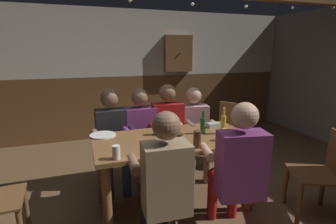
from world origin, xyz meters
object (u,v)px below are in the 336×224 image
(plate_0, at_px, (103,135))
(pint_glass_3, at_px, (166,144))
(pint_glass_0, at_px, (178,141))
(pint_glass_8, at_px, (197,139))
(pint_glass_1, at_px, (157,129))
(pint_glass_7, at_px, (176,125))
(pint_glass_4, at_px, (241,128))
(person_3, at_px, (194,128))
(bottle_1, at_px, (203,125))
(person_4, at_px, (164,181))
(table_candle, at_px, (172,130))
(pint_glass_2, at_px, (168,125))
(condiment_caddy, at_px, (213,125))
(pint_glass_6, at_px, (225,135))
(person_5, at_px, (237,167))
(person_1, at_px, (142,133))
(wall_dart_cabinet, at_px, (178,54))
(dining_table, at_px, (174,149))
(pint_glass_5, at_px, (116,152))
(person_2, at_px, (169,128))
(bottle_0, at_px, (223,124))
(person_0, at_px, (112,134))
(chair_empty_near_left, at_px, (324,172))
(chair_empty_far_end, at_px, (228,130))

(plate_0, distance_m, pint_glass_3, 0.80)
(pint_glass_0, relative_size, pint_glass_8, 0.96)
(pint_glass_1, bearing_deg, pint_glass_7, 20.06)
(plate_0, height_order, pint_glass_4, pint_glass_4)
(person_3, xyz_separation_m, pint_glass_0, (-0.60, -0.94, 0.20))
(person_3, distance_m, bottle_1, 0.68)
(person_4, distance_m, table_candle, 0.85)
(pint_glass_1, xyz_separation_m, pint_glass_2, (0.16, 0.10, 0.00))
(pint_glass_1, relative_size, pint_glass_2, 0.97)
(person_4, xyz_separation_m, condiment_caddy, (0.88, 0.84, 0.13))
(pint_glass_4, distance_m, pint_glass_6, 0.28)
(pint_glass_4, bearing_deg, pint_glass_6, -159.08)
(pint_glass_3, distance_m, pint_glass_6, 0.65)
(person_5, xyz_separation_m, pint_glass_4, (0.37, 0.49, 0.16))
(person_1, xyz_separation_m, person_3, (0.71, 0.00, -0.01))
(person_1, xyz_separation_m, wall_dart_cabinet, (1.20, 1.87, 0.93))
(dining_table, relative_size, wall_dart_cabinet, 2.30)
(person_4, bearing_deg, bottle_1, 48.55)
(person_4, height_order, person_5, person_5)
(plate_0, relative_size, pint_glass_0, 1.76)
(person_1, height_order, pint_glass_5, person_1)
(pint_glass_0, distance_m, pint_glass_8, 0.19)
(dining_table, xyz_separation_m, condiment_caddy, (0.56, 0.20, 0.15))
(person_1, distance_m, person_2, 0.35)
(bottle_0, bearing_deg, pint_glass_3, -158.85)
(pint_glass_3, bearing_deg, person_0, 109.25)
(person_2, bearing_deg, wall_dart_cabinet, -107.90)
(bottle_0, height_order, pint_glass_6, bottle_0)
(table_candle, distance_m, pint_glass_7, 0.15)
(pint_glass_6, bearing_deg, pint_glass_3, -171.75)
(pint_glass_0, bearing_deg, condiment_caddy, 38.57)
(dining_table, bearing_deg, pint_glass_3, -120.84)
(pint_glass_7, bearing_deg, wall_dart_cabinet, 68.25)
(chair_empty_near_left, xyz_separation_m, bottle_0, (-0.80, 0.59, 0.41))
(person_1, height_order, condiment_caddy, person_1)
(pint_glass_0, bearing_deg, dining_table, 76.51)
(chair_empty_near_left, xyz_separation_m, chair_empty_far_end, (-0.14, 1.51, 0.00))
(dining_table, relative_size, person_2, 1.30)
(person_3, relative_size, chair_empty_far_end, 1.34)
(pint_glass_0, relative_size, pint_glass_6, 1.24)
(chair_empty_far_end, distance_m, pint_glass_6, 1.39)
(dining_table, distance_m, pint_glass_6, 0.54)
(pint_glass_2, relative_size, pint_glass_8, 0.77)
(person_4, height_order, pint_glass_2, person_4)
(wall_dart_cabinet, bearing_deg, bottle_1, -105.39)
(person_5, distance_m, pint_glass_3, 0.64)
(pint_glass_7, distance_m, pint_glass_8, 0.56)
(person_1, distance_m, bottle_0, 1.02)
(person_0, xyz_separation_m, chair_empty_far_end, (1.74, 0.23, -0.20))
(person_4, xyz_separation_m, plate_0, (-0.36, 0.94, 0.11))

